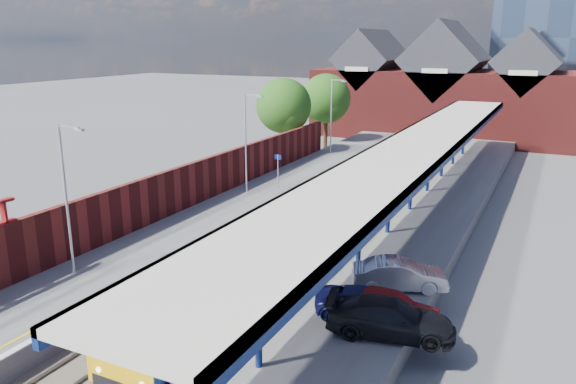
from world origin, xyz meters
name	(u,v)px	position (x,y,z in m)	size (l,w,h in m)	color
ground	(369,190)	(0.00, 30.00, 0.00)	(240.00, 240.00, 0.00)	#5B5B5E
ballast_bed	(319,226)	(0.00, 20.00, 0.03)	(6.00, 76.00, 0.06)	#473D33
rails	(319,224)	(0.00, 20.00, 0.12)	(4.51, 76.00, 0.14)	slate
left_platform	(245,208)	(-5.50, 20.00, 0.50)	(5.00, 76.00, 1.00)	#565659
right_platform	(413,233)	(6.00, 20.00, 0.50)	(6.00, 76.00, 1.00)	#565659
coping_left	(275,205)	(-3.15, 20.00, 1.02)	(0.30, 76.00, 0.05)	silver
coping_right	(367,218)	(3.15, 20.00, 1.02)	(0.30, 76.00, 0.05)	silver
yellow_line	(267,204)	(-3.75, 20.00, 1.01)	(0.14, 76.00, 0.01)	yellow
train	(399,158)	(1.49, 33.11, 2.12)	(2.95, 65.92, 3.45)	#0C0D56
canopy	(417,147)	(5.48, 21.95, 5.25)	(4.50, 52.00, 4.48)	navy
lamp_post_b	(68,191)	(-6.36, 6.00, 4.99)	(1.48, 0.18, 7.00)	#A5A8AA
lamp_post_c	(247,137)	(-6.36, 22.00, 4.99)	(1.48, 0.18, 7.00)	#A5A8AA
lamp_post_d	(333,111)	(-6.36, 38.00, 4.99)	(1.48, 0.18, 7.00)	#A5A8AA
platform_sign	(278,165)	(-5.00, 24.00, 2.69)	(0.55, 0.08, 2.50)	#A5A8AA
brick_wall	(150,199)	(-8.10, 13.54, 2.45)	(0.35, 50.00, 3.86)	maroon
station_building	(444,92)	(0.00, 58.00, 5.45)	(30.00, 12.12, 13.78)	maroon
tree_near	(285,108)	(-10.35, 35.91, 5.35)	(5.20, 5.20, 8.10)	#382314
tree_far	(327,100)	(-9.35, 43.91, 5.35)	(5.20, 5.20, 8.10)	#382314
parked_car_red	(390,306)	(8.05, 7.91, 1.65)	(1.54, 3.83, 1.30)	#A10D13
parked_car_silver	(399,274)	(7.57, 10.98, 1.67)	(1.41, 4.04, 1.33)	silver
parked_car_dark	(391,318)	(8.34, 6.93, 1.68)	(1.91, 4.69, 1.36)	black
parked_car_blue	(366,303)	(7.05, 7.98, 1.55)	(1.83, 3.96, 1.10)	navy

